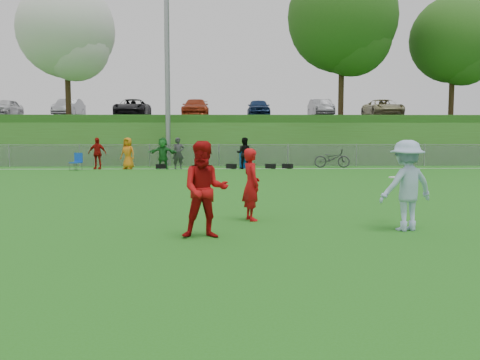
{
  "coord_description": "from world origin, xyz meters",
  "views": [
    {
      "loc": [
        0.41,
        -10.87,
        2.13
      ],
      "look_at": [
        0.71,
        0.5,
        1.05
      ],
      "focal_mm": 40.0,
      "sensor_mm": 36.0,
      "label": 1
    }
  ],
  "objects_px": {
    "recycling_bin": "(245,159)",
    "player_blue": "(406,185)",
    "player_red_center": "(205,190)",
    "bicycle": "(332,158)",
    "player_red_left": "(251,184)",
    "frisbee": "(394,177)"
  },
  "relations": [
    {
      "from": "frisbee",
      "to": "recycling_bin",
      "type": "distance_m",
      "value": 17.52
    },
    {
      "from": "player_red_left",
      "to": "frisbee",
      "type": "height_order",
      "value": "player_red_left"
    },
    {
      "from": "player_red_left",
      "to": "recycling_bin",
      "type": "bearing_deg",
      "value": -18.8
    },
    {
      "from": "player_blue",
      "to": "bicycle",
      "type": "bearing_deg",
      "value": -115.52
    },
    {
      "from": "player_blue",
      "to": "frisbee",
      "type": "xyz_separation_m",
      "value": [
        0.04,
        0.97,
        0.08
      ]
    },
    {
      "from": "player_red_left",
      "to": "bicycle",
      "type": "height_order",
      "value": "player_red_left"
    },
    {
      "from": "bicycle",
      "to": "player_red_center",
      "type": "bearing_deg",
      "value": 165.62
    },
    {
      "from": "recycling_bin",
      "to": "player_red_center",
      "type": "bearing_deg",
      "value": -94.48
    },
    {
      "from": "player_red_center",
      "to": "player_red_left",
      "type": "bearing_deg",
      "value": 60.62
    },
    {
      "from": "frisbee",
      "to": "recycling_bin",
      "type": "bearing_deg",
      "value": 99.09
    },
    {
      "from": "frisbee",
      "to": "recycling_bin",
      "type": "relative_size",
      "value": 0.25
    },
    {
      "from": "player_red_center",
      "to": "bicycle",
      "type": "distance_m",
      "value": 20.26
    },
    {
      "from": "recycling_bin",
      "to": "frisbee",
      "type": "bearing_deg",
      "value": -80.91
    },
    {
      "from": "player_blue",
      "to": "recycling_bin",
      "type": "bearing_deg",
      "value": -100.49
    },
    {
      "from": "frisbee",
      "to": "player_blue",
      "type": "bearing_deg",
      "value": -92.41
    },
    {
      "from": "recycling_bin",
      "to": "player_blue",
      "type": "bearing_deg",
      "value": -81.5
    },
    {
      "from": "bicycle",
      "to": "player_red_left",
      "type": "bearing_deg",
      "value": 166.64
    },
    {
      "from": "player_red_center",
      "to": "recycling_bin",
      "type": "bearing_deg",
      "value": 82.63
    },
    {
      "from": "recycling_bin",
      "to": "bicycle",
      "type": "height_order",
      "value": "bicycle"
    },
    {
      "from": "player_red_left",
      "to": "recycling_bin",
      "type": "height_order",
      "value": "player_red_left"
    },
    {
      "from": "player_red_center",
      "to": "recycling_bin",
      "type": "height_order",
      "value": "player_red_center"
    },
    {
      "from": "player_red_left",
      "to": "player_blue",
      "type": "xyz_separation_m",
      "value": [
        3.21,
        -1.34,
        0.11
      ]
    }
  ]
}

